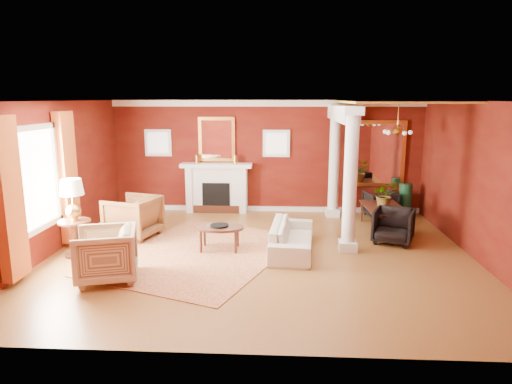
# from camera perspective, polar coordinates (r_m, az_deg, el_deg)

# --- Properties ---
(ground) EXTENTS (8.00, 8.00, 0.00)m
(ground) POSITION_cam_1_polar(r_m,az_deg,el_deg) (8.86, 0.57, -7.80)
(ground) COLOR brown
(ground) RESTS_ON ground
(room_shell) EXTENTS (8.04, 7.04, 2.92)m
(room_shell) POSITION_cam_1_polar(r_m,az_deg,el_deg) (8.40, 0.60, 5.28)
(room_shell) COLOR #5C1B0C
(room_shell) RESTS_ON ground
(fireplace) EXTENTS (1.85, 0.42, 1.29)m
(fireplace) POSITION_cam_1_polar(r_m,az_deg,el_deg) (12.00, -4.92, 0.55)
(fireplace) COLOR white
(fireplace) RESTS_ON ground
(overmantel_mirror) EXTENTS (0.95, 0.07, 1.15)m
(overmantel_mirror) POSITION_cam_1_polar(r_m,az_deg,el_deg) (11.96, -4.94, 6.58)
(overmantel_mirror) COLOR gold
(overmantel_mirror) RESTS_ON fireplace
(flank_window_left) EXTENTS (0.70, 0.07, 0.70)m
(flank_window_left) POSITION_cam_1_polar(r_m,az_deg,el_deg) (12.29, -12.13, 6.03)
(flank_window_left) COLOR white
(flank_window_left) RESTS_ON room_shell
(flank_window_right) EXTENTS (0.70, 0.07, 0.70)m
(flank_window_right) POSITION_cam_1_polar(r_m,az_deg,el_deg) (11.86, 2.56, 6.09)
(flank_window_right) COLOR white
(flank_window_right) RESTS_ON room_shell
(left_window) EXTENTS (0.21, 2.55, 2.60)m
(left_window) POSITION_cam_1_polar(r_m,az_deg,el_deg) (8.97, -25.30, 0.73)
(left_window) COLOR white
(left_window) RESTS_ON room_shell
(column_front) EXTENTS (0.36, 0.36, 2.80)m
(column_front) POSITION_cam_1_polar(r_m,az_deg,el_deg) (8.88, 11.71, 1.53)
(column_front) COLOR white
(column_front) RESTS_ON ground
(column_back) EXTENTS (0.36, 0.36, 2.80)m
(column_back) POSITION_cam_1_polar(r_m,az_deg,el_deg) (11.52, 9.76, 3.90)
(column_back) COLOR white
(column_back) RESTS_ON ground
(header_beam) EXTENTS (0.30, 3.20, 0.32)m
(header_beam) POSITION_cam_1_polar(r_m,az_deg,el_deg) (10.34, 10.68, 9.63)
(header_beam) COLOR white
(header_beam) RESTS_ON column_front
(amber_ceiling) EXTENTS (2.30, 3.40, 0.04)m
(amber_ceiling) POSITION_cam_1_polar(r_m,az_deg,el_deg) (10.39, 17.25, 10.70)
(amber_ceiling) COLOR gold
(amber_ceiling) RESTS_ON room_shell
(dining_mirror) EXTENTS (1.30, 0.07, 1.70)m
(dining_mirror) POSITION_cam_1_polar(r_m,az_deg,el_deg) (12.15, 15.19, 4.63)
(dining_mirror) COLOR gold
(dining_mirror) RESTS_ON room_shell
(chandelier) EXTENTS (0.60, 0.62, 0.75)m
(chandelier) POSITION_cam_1_polar(r_m,az_deg,el_deg) (10.48, 17.25, 7.30)
(chandelier) COLOR gold
(chandelier) RESTS_ON room_shell
(crown_trim) EXTENTS (8.00, 0.08, 0.16)m
(crown_trim) POSITION_cam_1_polar(r_m,az_deg,el_deg) (11.81, 1.37, 11.03)
(crown_trim) COLOR white
(crown_trim) RESTS_ON room_shell
(base_trim) EXTENTS (8.00, 0.08, 0.12)m
(base_trim) POSITION_cam_1_polar(r_m,az_deg,el_deg) (12.16, 1.30, -2.09)
(base_trim) COLOR white
(base_trim) RESTS_ON ground
(rug) EXTENTS (4.14, 4.70, 0.02)m
(rug) POSITION_cam_1_polar(r_m,az_deg,el_deg) (8.97, -7.01, -7.59)
(rug) COLOR maroon
(rug) RESTS_ON ground
(sofa) EXTENTS (0.73, 2.02, 0.77)m
(sofa) POSITION_cam_1_polar(r_m,az_deg,el_deg) (8.93, 4.54, -5.06)
(sofa) COLOR beige
(sofa) RESTS_ON ground
(armchair_leopard) EXTENTS (1.15, 1.19, 0.99)m
(armchair_leopard) POSITION_cam_1_polar(r_m,az_deg,el_deg) (10.14, -15.13, -2.77)
(armchair_leopard) COLOR black
(armchair_leopard) RESTS_ON ground
(armchair_stripe) EXTENTS (1.10, 1.14, 0.97)m
(armchair_stripe) POSITION_cam_1_polar(r_m,az_deg,el_deg) (7.91, -18.26, -7.13)
(armchair_stripe) COLOR tan
(armchair_stripe) RESTS_ON ground
(coffee_table) EXTENTS (0.96, 0.96, 0.49)m
(coffee_table) POSITION_cam_1_polar(r_m,az_deg,el_deg) (9.00, -4.59, -4.59)
(coffee_table) COLOR #32160E
(coffee_table) RESTS_ON ground
(coffee_book) EXTENTS (0.16, 0.08, 0.23)m
(coffee_book) POSITION_cam_1_polar(r_m,az_deg,el_deg) (8.93, -4.89, -3.66)
(coffee_book) COLOR #32160E
(coffee_book) RESTS_ON coffee_table
(side_table) EXTENTS (0.59, 0.59, 1.49)m
(side_table) POSITION_cam_1_polar(r_m,az_deg,el_deg) (9.17, -21.92, -1.49)
(side_table) COLOR #32160E
(side_table) RESTS_ON ground
(dining_table) EXTENTS (0.59, 1.53, 0.84)m
(dining_table) POSITION_cam_1_polar(r_m,az_deg,el_deg) (10.76, 15.84, -2.38)
(dining_table) COLOR #32160E
(dining_table) RESTS_ON ground
(dining_chair_near) EXTENTS (0.98, 0.96, 0.79)m
(dining_chair_near) POSITION_cam_1_polar(r_m,az_deg,el_deg) (9.85, 16.81, -3.89)
(dining_chair_near) COLOR black
(dining_chair_near) RESTS_ON ground
(dining_chair_far) EXTENTS (0.83, 0.80, 0.73)m
(dining_chair_far) POSITION_cam_1_polar(r_m,az_deg,el_deg) (11.90, 15.26, -1.30)
(dining_chair_far) COLOR black
(dining_chair_far) RESTS_ON ground
(green_urn) EXTENTS (0.37, 0.37, 0.88)m
(green_urn) POSITION_cam_1_polar(r_m,az_deg,el_deg) (12.05, 18.11, -1.42)
(green_urn) COLOR #123A1F
(green_urn) RESTS_ON ground
(potted_plant) EXTENTS (0.52, 0.58, 0.45)m
(potted_plant) POSITION_cam_1_polar(r_m,az_deg,el_deg) (10.59, 15.88, 0.97)
(potted_plant) COLOR #26591E
(potted_plant) RESTS_ON dining_table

